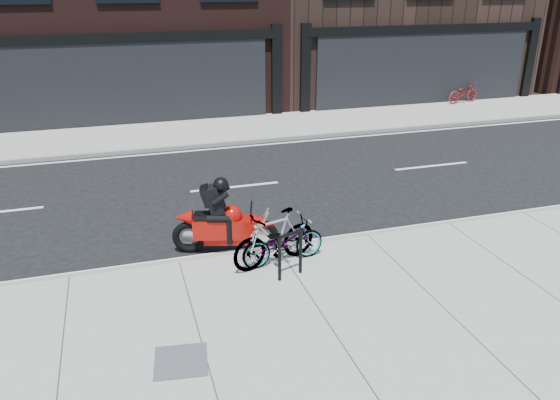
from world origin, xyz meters
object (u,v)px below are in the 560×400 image
object	(u,v)px
bicycle_front	(283,241)
motorcycle	(230,222)
bicycle_rear	(275,238)
bicycle_far	(463,93)
bike_rack	(290,251)
utility_grate	(181,361)

from	to	relation	value
bicycle_front	motorcycle	world-z (taller)	motorcycle
bicycle_rear	bicycle_front	bearing A→B (deg)	73.74
bicycle_far	bicycle_rear	bearing A→B (deg)	121.18
bike_rack	bicycle_rear	size ratio (longest dim) A/B	0.50
bicycle_rear	bicycle_far	world-z (taller)	bicycle_rear
bicycle_front	bicycle_rear	bearing A→B (deg)	81.69
bicycle_front	bicycle_far	distance (m)	16.61
motorcycle	utility_grate	size ratio (longest dim) A/B	2.84
motorcycle	bicycle_far	world-z (taller)	motorcycle
bicycle_front	bicycle_far	world-z (taller)	bicycle_front
bike_rack	motorcycle	distance (m)	1.72
bicycle_rear	bike_rack	bearing A→B (deg)	-3.41
bicycle_front	bicycle_far	bearing A→B (deg)	-54.01
bicycle_front	bicycle_far	size ratio (longest dim) A/B	1.01
motorcycle	bike_rack	bearing A→B (deg)	-47.14
motorcycle	utility_grate	distance (m)	3.70
bike_rack	bicycle_front	distance (m)	0.57
bicycle_far	utility_grate	world-z (taller)	bicycle_far
bicycle_rear	motorcycle	xyz separation A→B (m)	(-0.66, 0.97, -0.01)
bike_rack	bicycle_far	size ratio (longest dim) A/B	0.54
bike_rack	bicycle_front	world-z (taller)	bike_rack
bicycle_front	bicycle_rear	size ratio (longest dim) A/B	0.94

